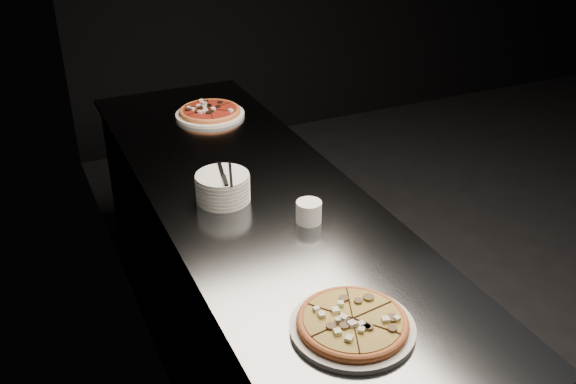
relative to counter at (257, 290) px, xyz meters
name	(u,v)px	position (x,y,z in m)	size (l,w,h in m)	color
wall_left	(141,80)	(-0.37, 0.00, 0.94)	(0.02, 5.00, 2.80)	black
counter	(257,290)	(0.00, 0.00, 0.00)	(0.74, 2.44, 0.92)	slate
pizza_mushroom	(352,324)	(-0.06, -0.83, 0.48)	(0.33, 0.33, 0.04)	white
pizza_tomato	(210,112)	(0.09, 0.77, 0.48)	(0.36, 0.36, 0.04)	white
plate_stack	(223,187)	(-0.13, -0.02, 0.51)	(0.19, 0.19, 0.10)	white
cutlery	(226,175)	(-0.12, -0.03, 0.56)	(0.11, 0.20, 0.01)	#AFB1B6
ramekin	(309,211)	(0.08, -0.29, 0.50)	(0.09, 0.09, 0.08)	white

